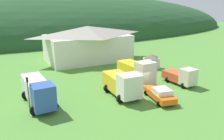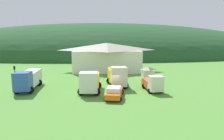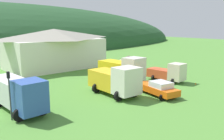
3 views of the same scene
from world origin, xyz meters
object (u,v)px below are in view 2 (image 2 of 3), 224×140
at_px(service_pickup_orange, 114,92).
at_px(traffic_light_west, 15,76).
at_px(depot_building, 107,56).
at_px(box_truck_blue, 28,79).
at_px(heavy_rig_striped, 90,81).
at_px(traffic_cone_near_pickup, 169,97).
at_px(play_shed_cream, 148,73).
at_px(light_truck_cream, 153,83).
at_px(flatbed_truck_yellow, 117,76).

relative_size(service_pickup_orange, traffic_light_west, 1.37).
height_order(depot_building, service_pickup_orange, depot_building).
xyz_separation_m(box_truck_blue, heavy_rig_striped, (10.02, -2.28, -0.01)).
bearing_deg(heavy_rig_striped, traffic_light_west, -89.41).
xyz_separation_m(traffic_light_west, traffic_cone_near_pickup, (22.54, -3.80, -2.53)).
height_order(heavy_rig_striped, traffic_cone_near_pickup, heavy_rig_striped).
relative_size(play_shed_cream, service_pickup_orange, 0.46).
xyz_separation_m(light_truck_cream, traffic_cone_near_pickup, (1.42, -3.27, -1.28)).
relative_size(play_shed_cream, traffic_light_west, 0.63).
relative_size(depot_building, box_truck_blue, 2.10).
bearing_deg(box_truck_blue, flatbed_truck_yellow, 92.84).
bearing_deg(service_pickup_orange, play_shed_cream, 158.76).
bearing_deg(box_truck_blue, service_pickup_orange, 66.17).
height_order(play_shed_cream, box_truck_blue, box_truck_blue).
bearing_deg(light_truck_cream, box_truck_blue, -100.90).
height_order(flatbed_truck_yellow, light_truck_cream, flatbed_truck_yellow).
relative_size(box_truck_blue, flatbed_truck_yellow, 1.23).
relative_size(play_shed_cream, heavy_rig_striped, 0.39).
bearing_deg(heavy_rig_striped, box_truck_blue, -100.01).
bearing_deg(depot_building, play_shed_cream, -54.40).
xyz_separation_m(flatbed_truck_yellow, light_truck_cream, (5.34, -3.58, -0.57)).
xyz_separation_m(flatbed_truck_yellow, service_pickup_orange, (-0.95, -6.65, -1.02)).
height_order(play_shed_cream, traffic_cone_near_pickup, play_shed_cream).
distance_m(light_truck_cream, service_pickup_orange, 7.01).
xyz_separation_m(depot_building, flatbed_truck_yellow, (1.15, -16.56, -1.73)).
relative_size(traffic_light_west, traffic_cone_near_pickup, 8.57).
distance_m(service_pickup_orange, traffic_light_west, 15.35).
xyz_separation_m(play_shed_cream, flatbed_truck_yellow, (-6.70, -5.59, 0.51)).
distance_m(play_shed_cream, traffic_cone_near_pickup, 12.51).
distance_m(play_shed_cream, service_pickup_orange, 14.44).
bearing_deg(box_truck_blue, depot_building, 141.17).
relative_size(flatbed_truck_yellow, service_pickup_orange, 1.19).
distance_m(flatbed_truck_yellow, traffic_light_west, 16.09).
distance_m(box_truck_blue, service_pickup_orange, 14.61).
distance_m(flatbed_truck_yellow, light_truck_cream, 6.45).
height_order(heavy_rig_striped, service_pickup_orange, heavy_rig_striped).
height_order(light_truck_cream, service_pickup_orange, light_truck_cream).
distance_m(play_shed_cream, box_truck_blue, 22.26).
relative_size(heavy_rig_striped, service_pickup_orange, 1.20).
height_order(depot_building, traffic_light_west, depot_building).
height_order(service_pickup_orange, traffic_light_west, traffic_light_west).
height_order(depot_building, light_truck_cream, depot_building).
bearing_deg(depot_building, traffic_cone_near_pickup, -71.34).
bearing_deg(traffic_light_west, traffic_cone_near_pickup, -9.56).
distance_m(box_truck_blue, traffic_cone_near_pickup, 22.05).
relative_size(box_truck_blue, light_truck_cream, 1.55).
height_order(play_shed_cream, flatbed_truck_yellow, flatbed_truck_yellow).
distance_m(depot_building, play_shed_cream, 13.67).
height_order(heavy_rig_striped, light_truck_cream, heavy_rig_striped).
relative_size(box_truck_blue, traffic_cone_near_pickup, 17.18).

